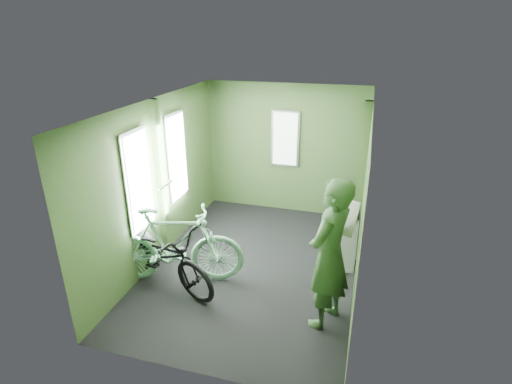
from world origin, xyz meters
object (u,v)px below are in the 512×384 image
passenger (329,255)px  waste_box (348,240)px  bench_seat (344,218)px  bicycle_mint (177,281)px  bicycle_black (166,284)px

passenger → waste_box: 1.32m
bench_seat → bicycle_mint: bearing=-136.5°
bicycle_mint → waste_box: (2.15, 0.99, 0.42)m
waste_box → passenger: bearing=-97.3°
bicycle_mint → bicycle_black: bearing=119.0°
bicycle_black → bicycle_mint: 0.16m
bicycle_black → waste_box: 2.55m
bicycle_mint → bench_seat: (2.04, 2.00, 0.26)m
passenger → bench_seat: size_ratio=2.03×
passenger → bench_seat: 2.33m
bicycle_mint → bench_seat: bench_seat is taller
bicycle_black → passenger: bearing=-70.8°
bicycle_black → passenger: size_ratio=1.01×
bicycle_mint → waste_box: bearing=-80.8°
bicycle_mint → bench_seat: bearing=-60.9°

